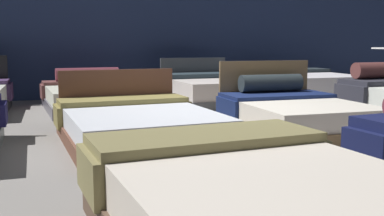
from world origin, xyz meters
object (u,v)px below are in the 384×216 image
object	(u,v)px
bed_1	(255,207)
bed_10	(210,90)
bed_9	(94,96)
bed_11	(310,86)
bed_5	(138,125)
bed_6	(294,113)

from	to	relation	value
bed_1	bed_10	world-z (taller)	bed_10
bed_9	bed_11	xyz separation A→B (m)	(4.46, -0.04, 0.05)
bed_9	bed_11	world-z (taller)	bed_9
bed_5	bed_9	world-z (taller)	bed_5
bed_9	bed_10	distance (m)	2.24
bed_1	bed_6	xyz separation A→B (m)	(2.16, 3.03, -0.02)
bed_5	bed_9	xyz separation A→B (m)	(-0.09, 3.01, 0.02)
bed_10	bed_11	world-z (taller)	bed_10
bed_1	bed_9	xyz separation A→B (m)	(-0.07, 5.99, -0.02)
bed_5	bed_11	bearing A→B (deg)	32.06
bed_11	bed_6	bearing A→B (deg)	-125.37
bed_9	bed_1	bearing A→B (deg)	-91.90
bed_6	bed_9	distance (m)	3.71
bed_6	bed_11	bearing A→B (deg)	55.02
bed_6	bed_9	bearing A→B (deg)	129.25
bed_1	bed_6	world-z (taller)	bed_6
bed_10	bed_11	xyz separation A→B (m)	(2.22, -0.11, 0.02)
bed_5	bed_6	xyz separation A→B (m)	(2.14, 0.04, 0.02)
bed_5	bed_1	bearing A→B (deg)	-92.56
bed_1	bed_5	xyz separation A→B (m)	(0.02, 2.99, -0.04)
bed_1	bed_6	size ratio (longest dim) A/B	1.04
bed_6	bed_10	size ratio (longest dim) A/B	1.06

